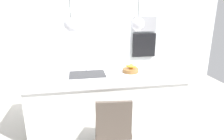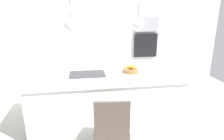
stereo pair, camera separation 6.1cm
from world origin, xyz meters
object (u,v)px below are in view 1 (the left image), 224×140
(oven, at_px, (144,45))
(chair_near, at_px, (113,126))
(fruit_bowl, at_px, (131,69))
(microwave, at_px, (145,24))

(oven, xyz_separation_m, chair_near, (-1.21, -2.48, -0.53))
(fruit_bowl, xyz_separation_m, microwave, (0.76, 1.59, 0.60))
(microwave, bearing_deg, oven, 0.00)
(chair_near, bearing_deg, fruit_bowl, 63.16)
(microwave, height_order, chair_near, microwave)
(microwave, relative_size, chair_near, 0.60)
(fruit_bowl, height_order, microwave, microwave)
(fruit_bowl, distance_m, microwave, 1.86)
(oven, bearing_deg, fruit_bowl, -115.54)
(fruit_bowl, relative_size, microwave, 0.48)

